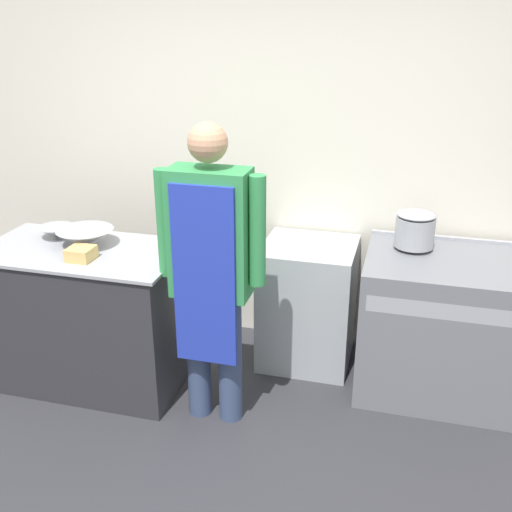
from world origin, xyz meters
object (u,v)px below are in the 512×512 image
Objects in this scene: fridge_unit at (308,304)px; mixing_bowl at (86,237)px; plastic_tub at (81,254)px; person_cook at (211,263)px; stove at (442,325)px; stock_pot at (415,229)px.

mixing_bowl is (-1.32, -0.53, 0.55)m from fridge_unit.
fridge_unit is 5.87× the size of plastic_tub.
person_cook is (-0.41, -0.78, 0.58)m from fridge_unit.
mixing_bowl reaches higher than stove.
stock_pot is (-0.23, 0.13, 0.58)m from stove.
mixing_bowl is 1.46× the size of stock_pot.
plastic_tub is 0.60× the size of stock_pot.
stove is at bearing -30.92° from stock_pot.
stock_pot is (0.66, 0.01, 0.60)m from fridge_unit.
person_cook is 0.82m from plastic_tub.
stove is at bearing -7.74° from fridge_unit.
fridge_unit is at bearing 21.85° from mixing_bowl.
plastic_tub is at bearing 177.83° from person_cook.
mixing_bowl reaches higher than fridge_unit.
stock_pot is (1.07, 0.79, 0.02)m from person_cook.
person_cook is 4.98× the size of mixing_bowl.
stock_pot is (1.89, 0.76, 0.07)m from plastic_tub.
stove is at bearing 16.53° from plastic_tub.
mixing_bowl reaches higher than plastic_tub.
stove is 4.10× the size of stock_pot.
fridge_unit is 1.53m from mixing_bowl.
mixing_bowl is at bearing 164.80° from person_cook.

